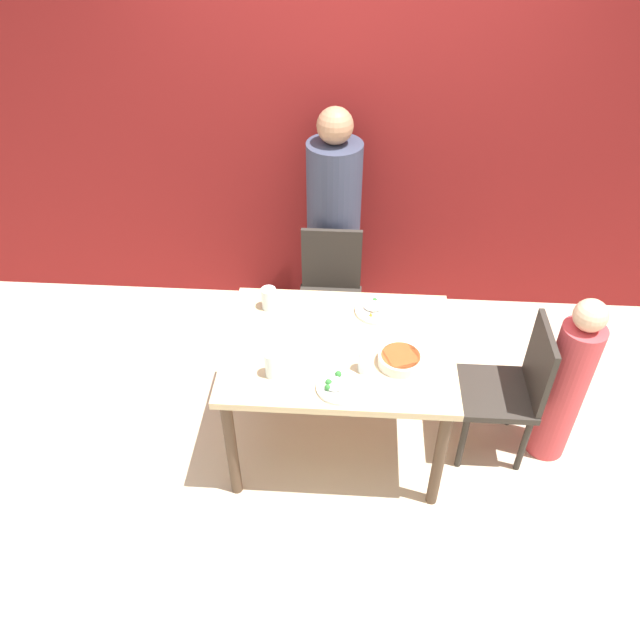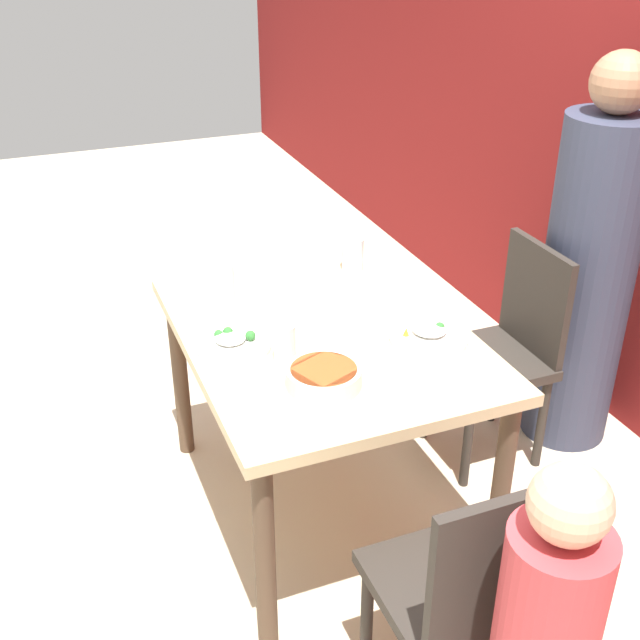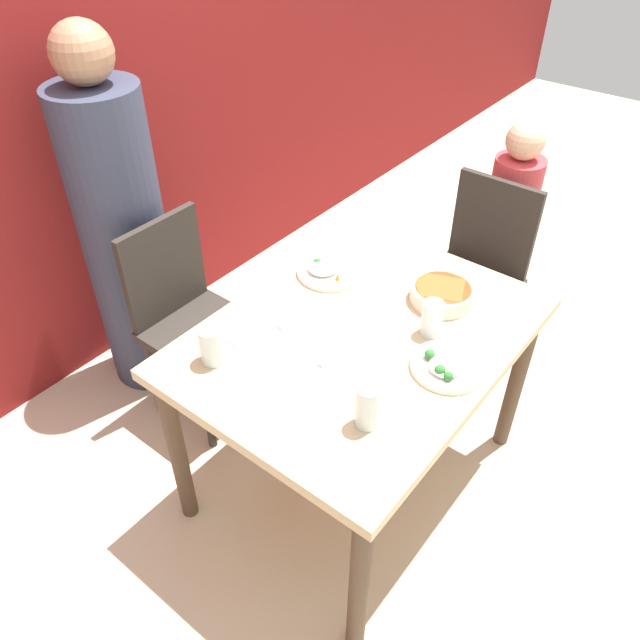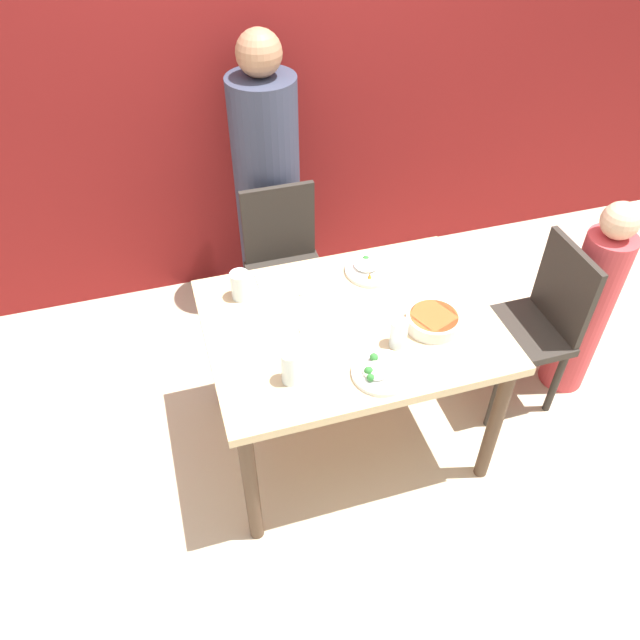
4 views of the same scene
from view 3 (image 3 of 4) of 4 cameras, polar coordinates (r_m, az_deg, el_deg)
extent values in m
plane|color=beige|center=(2.59, 3.10, -13.80)|extent=(10.00, 10.00, 0.00)
cube|color=maroon|center=(2.72, -22.67, 21.20)|extent=(10.00, 0.06, 2.70)
cube|color=tan|center=(2.06, 3.79, -1.45)|extent=(1.17, 0.89, 0.04)
cylinder|color=#4C3828|center=(1.94, 3.60, -22.95)|extent=(0.06, 0.06, 0.71)
cylinder|color=#4C3828|center=(2.55, 17.55, -5.24)|extent=(0.06, 0.06, 0.71)
cylinder|color=#4C3828|center=(2.26, -12.92, -11.58)|extent=(0.06, 0.06, 0.71)
cylinder|color=#4C3828|center=(2.80, 3.28, 1.45)|extent=(0.06, 0.06, 0.71)
cube|color=#2D2823|center=(2.58, -10.65, -1.10)|extent=(0.40, 0.40, 0.04)
cube|color=#2D2823|center=(2.56, -14.10, 4.59)|extent=(0.38, 0.03, 0.43)
cylinder|color=#2D2823|center=(2.57, -10.21, -8.25)|extent=(0.04, 0.04, 0.41)
cylinder|color=#2D2823|center=(2.72, -5.20, -4.31)|extent=(0.04, 0.04, 0.41)
cylinder|color=#2D2823|center=(2.76, -14.93, -4.96)|extent=(0.04, 0.04, 0.41)
cylinder|color=#2D2823|center=(2.91, -10.01, -1.47)|extent=(0.04, 0.04, 0.41)
cube|color=#2D2823|center=(2.86, 13.20, 2.90)|extent=(0.40, 0.40, 0.04)
cube|color=#2D2823|center=(2.88, 15.62, 8.37)|extent=(0.03, 0.38, 0.43)
cylinder|color=#2D2823|center=(2.93, 8.24, -0.87)|extent=(0.04, 0.04, 0.41)
cylinder|color=#2D2823|center=(2.83, 13.91, -3.54)|extent=(0.04, 0.04, 0.41)
cylinder|color=#2D2823|center=(3.16, 11.40, 2.16)|extent=(0.04, 0.04, 0.41)
cylinder|color=#2D2823|center=(3.07, 16.73, -0.19)|extent=(0.04, 0.04, 0.41)
cylinder|color=#33384C|center=(2.72, -17.23, 6.32)|extent=(0.35, 0.35, 1.33)
sphere|color=#9E7051|center=(2.42, -20.96, 21.87)|extent=(0.22, 0.22, 0.22)
cylinder|color=#C63D42|center=(3.11, 16.31, 6.31)|extent=(0.22, 0.22, 0.91)
sphere|color=#DBAD89|center=(2.87, 18.29, 15.31)|extent=(0.17, 0.17, 0.17)
cylinder|color=silver|center=(2.19, 11.11, 2.36)|extent=(0.22, 0.22, 0.06)
cylinder|color=#BC5123|center=(2.18, 11.19, 2.89)|extent=(0.19, 0.19, 0.01)
cylinder|color=white|center=(1.94, 11.60, -4.20)|extent=(0.23, 0.23, 0.02)
ellipsoid|color=white|center=(1.91, 11.34, -4.21)|extent=(0.10, 0.10, 0.02)
sphere|color=#2D702D|center=(1.93, 9.99, -3.10)|extent=(0.03, 0.03, 0.03)
sphere|color=#2D702D|center=(1.88, 11.64, -5.03)|extent=(0.03, 0.03, 0.03)
cone|color=orange|center=(1.89, 10.87, -4.64)|extent=(0.02, 0.02, 0.03)
sphere|color=#2D702D|center=(1.89, 10.92, -4.54)|extent=(0.03, 0.03, 0.03)
cylinder|color=white|center=(2.30, 0.95, 4.48)|extent=(0.25, 0.25, 0.02)
ellipsoid|color=white|center=(2.27, 0.26, 4.85)|extent=(0.11, 0.11, 0.03)
cone|color=orange|center=(2.26, 0.37, 4.55)|extent=(0.02, 0.02, 0.03)
cone|color=orange|center=(2.23, 1.63, 3.98)|extent=(0.02, 0.02, 0.03)
sphere|color=#2D702D|center=(2.29, -0.24, 5.26)|extent=(0.03, 0.03, 0.03)
cylinder|color=silver|center=(2.03, 10.20, 0.15)|extent=(0.07, 0.07, 0.12)
cylinder|color=silver|center=(1.71, 4.38, -7.84)|extent=(0.07, 0.07, 0.14)
cylinder|color=silver|center=(1.92, -9.83, -2.23)|extent=(0.08, 0.08, 0.13)
cube|color=white|center=(2.07, -7.83, -0.55)|extent=(0.14, 0.14, 0.01)
cube|color=silver|center=(2.10, -1.95, 0.42)|extent=(0.18, 0.04, 0.01)
cube|color=silver|center=(1.96, 1.74, -2.86)|extent=(0.18, 0.03, 0.01)
camera|label=1|loc=(2.20, 101.98, 19.29)|focal=35.00mm
camera|label=2|loc=(3.43, 45.24, 29.15)|focal=45.00mm
camera|label=4|loc=(1.17, 104.73, 14.33)|focal=35.00mm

